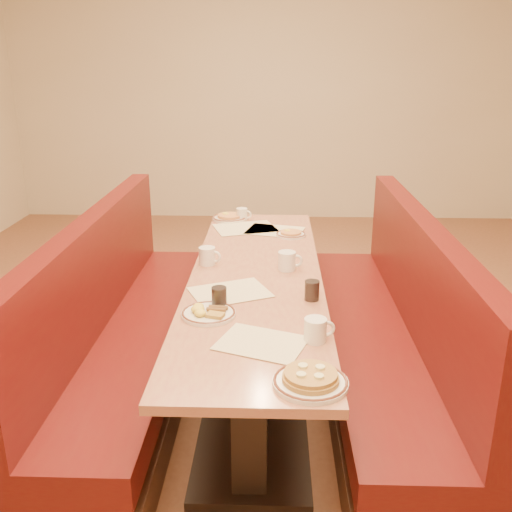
{
  "coord_description": "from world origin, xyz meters",
  "views": [
    {
      "loc": [
        0.1,
        -2.87,
        1.84
      ],
      "look_at": [
        0.0,
        0.01,
        0.85
      ],
      "focal_mm": 40.0,
      "sensor_mm": 36.0,
      "label": 1
    }
  ],
  "objects_px": {
    "pancake_plate": "(310,380)",
    "diner_table": "(256,337)",
    "booth_right": "(387,341)",
    "soda_tumbler_near": "(219,297)",
    "coffee_mug_a": "(316,330)",
    "eggs_plate": "(208,313)",
    "coffee_mug_b": "(208,256)",
    "soda_tumbler_mid": "(312,290)",
    "booth_left": "(127,337)",
    "coffee_mug_d": "(242,214)",
    "coffee_mug_c": "(288,261)"
  },
  "relations": [
    {
      "from": "booth_right",
      "to": "coffee_mug_d",
      "type": "height_order",
      "value": "booth_right"
    },
    {
      "from": "coffee_mug_a",
      "to": "diner_table",
      "type": "bearing_deg",
      "value": 96.59
    },
    {
      "from": "diner_table",
      "to": "soda_tumbler_near",
      "type": "height_order",
      "value": "soda_tumbler_near"
    },
    {
      "from": "booth_left",
      "to": "eggs_plate",
      "type": "xyz_separation_m",
      "value": [
        0.53,
        -0.53,
        0.4
      ]
    },
    {
      "from": "soda_tumbler_near",
      "to": "booth_right",
      "type": "bearing_deg",
      "value": 26.02
    },
    {
      "from": "booth_left",
      "to": "soda_tumbler_near",
      "type": "bearing_deg",
      "value": -37.0
    },
    {
      "from": "soda_tumbler_near",
      "to": "soda_tumbler_mid",
      "type": "bearing_deg",
      "value": 12.42
    },
    {
      "from": "pancake_plate",
      "to": "soda_tumbler_mid",
      "type": "bearing_deg",
      "value": 86.29
    },
    {
      "from": "pancake_plate",
      "to": "eggs_plate",
      "type": "relative_size",
      "value": 1.09
    },
    {
      "from": "eggs_plate",
      "to": "soda_tumbler_near",
      "type": "relative_size",
      "value": 2.54
    },
    {
      "from": "booth_right",
      "to": "pancake_plate",
      "type": "height_order",
      "value": "booth_right"
    },
    {
      "from": "diner_table",
      "to": "booth_left",
      "type": "height_order",
      "value": "booth_left"
    },
    {
      "from": "booth_left",
      "to": "soda_tumbler_mid",
      "type": "height_order",
      "value": "booth_left"
    },
    {
      "from": "booth_right",
      "to": "coffee_mug_b",
      "type": "distance_m",
      "value": 1.11
    },
    {
      "from": "booth_right",
      "to": "pancake_plate",
      "type": "relative_size",
      "value": 9.23
    },
    {
      "from": "booth_left",
      "to": "soda_tumbler_near",
      "type": "xyz_separation_m",
      "value": [
        0.58,
        -0.43,
        0.44
      ]
    },
    {
      "from": "eggs_plate",
      "to": "coffee_mug_a",
      "type": "distance_m",
      "value": 0.53
    },
    {
      "from": "pancake_plate",
      "to": "coffee_mug_d",
      "type": "bearing_deg",
      "value": 99.43
    },
    {
      "from": "coffee_mug_a",
      "to": "soda_tumbler_near",
      "type": "distance_m",
      "value": 0.54
    },
    {
      "from": "pancake_plate",
      "to": "diner_table",
      "type": "bearing_deg",
      "value": 101.84
    },
    {
      "from": "coffee_mug_a",
      "to": "soda_tumbler_mid",
      "type": "height_order",
      "value": "coffee_mug_a"
    },
    {
      "from": "coffee_mug_c",
      "to": "soda_tumbler_near",
      "type": "distance_m",
      "value": 0.61
    },
    {
      "from": "booth_left",
      "to": "coffee_mug_b",
      "type": "height_order",
      "value": "booth_left"
    },
    {
      "from": "coffee_mug_d",
      "to": "soda_tumbler_mid",
      "type": "distance_m",
      "value": 1.5
    },
    {
      "from": "soda_tumbler_near",
      "to": "coffee_mug_c",
      "type": "bearing_deg",
      "value": 57.21
    },
    {
      "from": "coffee_mug_d",
      "to": "booth_right",
      "type": "bearing_deg",
      "value": -37.94
    },
    {
      "from": "soda_tumbler_near",
      "to": "soda_tumbler_mid",
      "type": "height_order",
      "value": "same"
    },
    {
      "from": "booth_left",
      "to": "soda_tumbler_near",
      "type": "height_order",
      "value": "booth_left"
    },
    {
      "from": "booth_right",
      "to": "eggs_plate",
      "type": "height_order",
      "value": "booth_right"
    },
    {
      "from": "coffee_mug_b",
      "to": "soda_tumbler_near",
      "type": "bearing_deg",
      "value": -61.72
    },
    {
      "from": "coffee_mug_c",
      "to": "soda_tumbler_mid",
      "type": "distance_m",
      "value": 0.43
    },
    {
      "from": "booth_right",
      "to": "soda_tumbler_near",
      "type": "relative_size",
      "value": 25.65
    },
    {
      "from": "diner_table",
      "to": "coffee_mug_c",
      "type": "height_order",
      "value": "coffee_mug_c"
    },
    {
      "from": "booth_left",
      "to": "coffee_mug_b",
      "type": "relative_size",
      "value": 19.33
    },
    {
      "from": "coffee_mug_a",
      "to": "soda_tumbler_near",
      "type": "xyz_separation_m",
      "value": [
        -0.43,
        0.33,
        -0.0
      ]
    },
    {
      "from": "diner_table",
      "to": "coffee_mug_a",
      "type": "bearing_deg",
      "value": -70.36
    },
    {
      "from": "pancake_plate",
      "to": "coffee_mug_a",
      "type": "height_order",
      "value": "coffee_mug_a"
    },
    {
      "from": "coffee_mug_b",
      "to": "soda_tumbler_mid",
      "type": "relative_size",
      "value": 1.33
    },
    {
      "from": "eggs_plate",
      "to": "coffee_mug_a",
      "type": "xyz_separation_m",
      "value": [
        0.47,
        -0.23,
        0.04
      ]
    },
    {
      "from": "coffee_mug_a",
      "to": "coffee_mug_d",
      "type": "xyz_separation_m",
      "value": [
        -0.41,
        1.86,
        -0.01
      ]
    },
    {
      "from": "booth_right",
      "to": "coffee_mug_a",
      "type": "relative_size",
      "value": 19.11
    },
    {
      "from": "eggs_plate",
      "to": "coffee_mug_d",
      "type": "xyz_separation_m",
      "value": [
        0.07,
        1.63,
        0.03
      ]
    },
    {
      "from": "coffee_mug_c",
      "to": "soda_tumbler_mid",
      "type": "xyz_separation_m",
      "value": [
        0.11,
        -0.41,
        -0.01
      ]
    },
    {
      "from": "booth_right",
      "to": "eggs_plate",
      "type": "relative_size",
      "value": 10.11
    },
    {
      "from": "coffee_mug_a",
      "to": "coffee_mug_c",
      "type": "relative_size",
      "value": 0.96
    },
    {
      "from": "pancake_plate",
      "to": "coffee_mug_c",
      "type": "height_order",
      "value": "coffee_mug_c"
    },
    {
      "from": "booth_left",
      "to": "coffee_mug_d",
      "type": "xyz_separation_m",
      "value": [
        0.6,
        1.1,
        0.43
      ]
    },
    {
      "from": "diner_table",
      "to": "booth_right",
      "type": "xyz_separation_m",
      "value": [
        0.73,
        0.0,
        -0.01
      ]
    },
    {
      "from": "coffee_mug_b",
      "to": "coffee_mug_c",
      "type": "relative_size",
      "value": 0.95
    },
    {
      "from": "coffee_mug_c",
      "to": "coffee_mug_a",
      "type": "bearing_deg",
      "value": -83.7
    }
  ]
}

